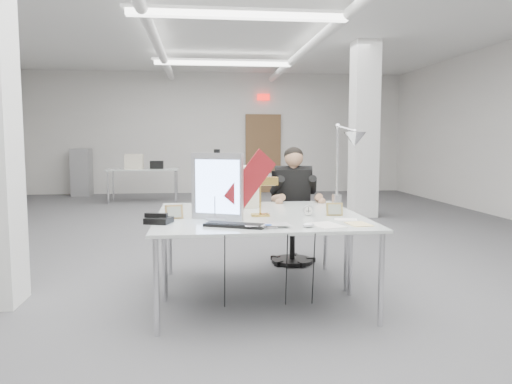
# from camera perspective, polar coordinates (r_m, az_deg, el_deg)

# --- Properties ---
(room_shell) EXTENTS (10.04, 14.04, 3.24)m
(room_shell) POSITION_cam_1_polar(r_m,az_deg,el_deg) (6.61, -1.67, 8.36)
(room_shell) COLOR #4A4A4D
(room_shell) RESTS_ON ground
(desk_main) EXTENTS (1.80, 0.90, 0.02)m
(desk_main) POSITION_cam_1_polar(r_m,az_deg,el_deg) (4.04, 1.03, -3.70)
(desk_main) COLOR silver
(desk_main) RESTS_ON room_shell
(desk_second) EXTENTS (1.80, 0.90, 0.02)m
(desk_second) POSITION_cam_1_polar(r_m,az_deg,el_deg) (4.92, -0.35, -1.94)
(desk_second) COLOR silver
(desk_second) RESTS_ON room_shell
(bg_desk_a) EXTENTS (1.60, 0.80, 0.02)m
(bg_desk_a) POSITION_cam_1_polar(r_m,az_deg,el_deg) (9.50, -2.13, 1.89)
(bg_desk_a) COLOR silver
(bg_desk_a) RESTS_ON room_shell
(bg_desk_b) EXTENTS (1.60, 0.80, 0.02)m
(bg_desk_b) POSITION_cam_1_polar(r_m,az_deg,el_deg) (11.74, -12.76, 2.53)
(bg_desk_b) COLOR silver
(bg_desk_b) RESTS_ON room_shell
(filing_cabinet) EXTENTS (0.45, 0.55, 1.20)m
(filing_cabinet) POSITION_cam_1_polar(r_m,az_deg,el_deg) (13.46, -19.30, 2.16)
(filing_cabinet) COLOR gray
(filing_cabinet) RESTS_ON room_shell
(office_chair) EXTENTS (0.67, 0.67, 1.18)m
(office_chair) POSITION_cam_1_polar(r_m,az_deg,el_deg) (5.73, 4.20, -2.36)
(office_chair) COLOR black
(office_chair) RESTS_ON room_shell
(seated_person) EXTENTS (0.52, 0.61, 0.82)m
(seated_person) POSITION_cam_1_polar(r_m,az_deg,el_deg) (5.65, 4.32, 0.67)
(seated_person) COLOR black
(seated_person) RESTS_ON office_chair
(monitor) EXTENTS (0.43, 0.23, 0.56)m
(monitor) POSITION_cam_1_polar(r_m,az_deg,el_deg) (4.17, -4.47, 0.64)
(monitor) COLOR silver
(monitor) RESTS_ON desk_main
(pennant) EXTENTS (0.46, 0.18, 0.52)m
(pennant) POSITION_cam_1_polar(r_m,az_deg,el_deg) (4.15, -0.65, 1.41)
(pennant) COLOR maroon
(pennant) RESTS_ON monitor
(keyboard) EXTENTS (0.50, 0.34, 0.02)m
(keyboard) POSITION_cam_1_polar(r_m,az_deg,el_deg) (3.85, -2.37, -3.80)
(keyboard) COLOR black
(keyboard) RESTS_ON desk_main
(laptop) EXTENTS (0.36, 0.25, 0.03)m
(laptop) POSITION_cam_1_polar(r_m,az_deg,el_deg) (3.76, 1.40, -4.01)
(laptop) COLOR silver
(laptop) RESTS_ON desk_main
(mouse) EXTENTS (0.10, 0.07, 0.04)m
(mouse) POSITION_cam_1_polar(r_m,az_deg,el_deg) (3.83, 6.02, -3.80)
(mouse) COLOR silver
(mouse) RESTS_ON desk_main
(bankers_lamp) EXTENTS (0.32, 0.13, 0.36)m
(bankers_lamp) POSITION_cam_1_polar(r_m,az_deg,el_deg) (4.36, 0.48, -0.43)
(bankers_lamp) COLOR gold
(bankers_lamp) RESTS_ON desk_main
(desk_phone) EXTENTS (0.24, 0.23, 0.05)m
(desk_phone) POSITION_cam_1_polar(r_m,az_deg,el_deg) (4.08, -11.05, -3.20)
(desk_phone) COLOR black
(desk_phone) RESTS_ON desk_main
(picture_frame_left) EXTENTS (0.16, 0.08, 0.12)m
(picture_frame_left) POSITION_cam_1_polar(r_m,az_deg,el_deg) (4.27, -9.34, -2.26)
(picture_frame_left) COLOR #A68147
(picture_frame_left) RESTS_ON desk_main
(picture_frame_right) EXTENTS (0.15, 0.04, 0.11)m
(picture_frame_right) POSITION_cam_1_polar(r_m,az_deg,el_deg) (4.45, 8.95, -1.96)
(picture_frame_right) COLOR #A78D48
(picture_frame_right) RESTS_ON desk_main
(desk_clock) EXTENTS (0.09, 0.04, 0.09)m
(desk_clock) POSITION_cam_1_polar(r_m,az_deg,el_deg) (4.42, 5.96, -2.07)
(desk_clock) COLOR #A6A6AA
(desk_clock) RESTS_ON desk_main
(paper_stack_a) EXTENTS (0.28, 0.34, 0.01)m
(paper_stack_a) POSITION_cam_1_polar(r_m,az_deg,el_deg) (3.94, 8.08, -3.77)
(paper_stack_a) COLOR white
(paper_stack_a) RESTS_ON desk_main
(paper_stack_b) EXTENTS (0.18, 0.24, 0.01)m
(paper_stack_b) POSITION_cam_1_polar(r_m,az_deg,el_deg) (4.03, 11.65, -3.61)
(paper_stack_b) COLOR #ECD38D
(paper_stack_b) RESTS_ON desk_main
(paper_stack_c) EXTENTS (0.21, 0.17, 0.01)m
(paper_stack_c) POSITION_cam_1_polar(r_m,az_deg,el_deg) (4.23, 10.21, -3.13)
(paper_stack_c) COLOR white
(paper_stack_c) RESTS_ON desk_main
(beige_monitor) EXTENTS (0.49, 0.48, 0.40)m
(beige_monitor) POSITION_cam_1_polar(r_m,az_deg,el_deg) (4.98, -2.59, 0.62)
(beige_monitor) COLOR beige
(beige_monitor) RESTS_ON desk_second
(architect_lamp) EXTENTS (0.27, 0.65, 0.82)m
(architect_lamp) POSITION_cam_1_polar(r_m,az_deg,el_deg) (4.82, 10.07, 2.82)
(architect_lamp) COLOR silver
(architect_lamp) RESTS_ON desk_second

